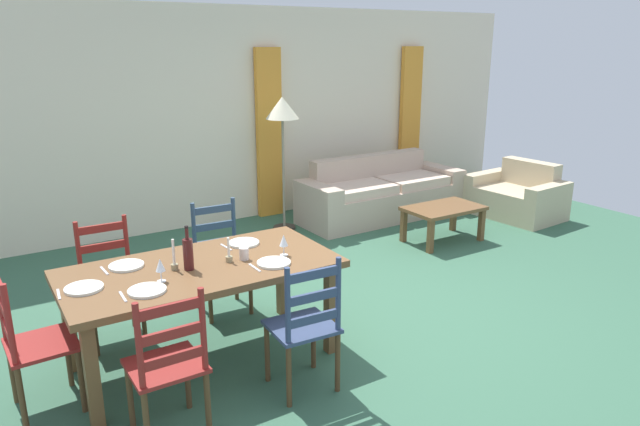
# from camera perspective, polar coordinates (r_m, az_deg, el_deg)

# --- Properties ---
(ground_plane) EXTENTS (9.60, 9.60, 0.02)m
(ground_plane) POSITION_cam_1_polar(r_m,az_deg,el_deg) (5.13, 5.12, -9.92)
(ground_plane) COLOR #355F46
(wall_far) EXTENTS (9.60, 0.16, 2.70)m
(wall_far) POSITION_cam_1_polar(r_m,az_deg,el_deg) (7.55, -10.06, 9.22)
(wall_far) COLOR beige
(wall_far) RESTS_ON ground_plane
(curtain_panel_left) EXTENTS (0.35, 0.08, 2.20)m
(curtain_panel_left) POSITION_cam_1_polar(r_m,az_deg,el_deg) (7.73, -4.99, 7.70)
(curtain_panel_left) COLOR orange
(curtain_panel_left) RESTS_ON ground_plane
(curtain_panel_right) EXTENTS (0.35, 0.08, 2.20)m
(curtain_panel_right) POSITION_cam_1_polar(r_m,az_deg,el_deg) (9.07, 8.78, 8.86)
(curtain_panel_right) COLOR orange
(curtain_panel_right) RESTS_ON ground_plane
(dining_table) EXTENTS (1.90, 0.96, 0.75)m
(dining_table) POSITION_cam_1_polar(r_m,az_deg,el_deg) (4.23, -11.54, -6.14)
(dining_table) COLOR brown
(dining_table) RESTS_ON ground_plane
(dining_chair_near_left) EXTENTS (0.42, 0.40, 0.96)m
(dining_chair_near_left) POSITION_cam_1_polar(r_m,az_deg,el_deg) (3.56, -14.65, -14.22)
(dining_chair_near_left) COLOR maroon
(dining_chair_near_left) RESTS_ON ground_plane
(dining_chair_near_right) EXTENTS (0.44, 0.42, 0.96)m
(dining_chair_near_right) POSITION_cam_1_polar(r_m,az_deg,el_deg) (3.88, -1.46, -10.96)
(dining_chair_near_right) COLOR navy
(dining_chair_near_right) RESTS_ON ground_plane
(dining_chair_far_left) EXTENTS (0.43, 0.41, 0.96)m
(dining_chair_far_left) POSITION_cam_1_polar(r_m,az_deg,el_deg) (4.82, -19.90, -6.33)
(dining_chair_far_left) COLOR maroon
(dining_chair_far_left) RESTS_ON ground_plane
(dining_chair_far_right) EXTENTS (0.44, 0.42, 0.96)m
(dining_chair_far_right) POSITION_cam_1_polar(r_m,az_deg,el_deg) (5.10, -9.75, -4.31)
(dining_chair_far_right) COLOR #2E455D
(dining_chair_far_right) RESTS_ON ground_plane
(dining_chair_head_west) EXTENTS (0.42, 0.44, 0.96)m
(dining_chair_head_west) POSITION_cam_1_polar(r_m,az_deg,el_deg) (4.09, -26.39, -11.28)
(dining_chair_head_west) COLOR maroon
(dining_chair_head_west) RESTS_ON ground_plane
(dinner_plate_near_left) EXTENTS (0.24, 0.24, 0.02)m
(dinner_plate_near_left) POSITION_cam_1_polar(r_m,az_deg,el_deg) (3.85, -16.57, -7.28)
(dinner_plate_near_left) COLOR white
(dinner_plate_near_left) RESTS_ON dining_table
(fork_near_left) EXTENTS (0.02, 0.17, 0.01)m
(fork_near_left) POSITION_cam_1_polar(r_m,az_deg,el_deg) (3.82, -18.74, -7.76)
(fork_near_left) COLOR silver
(fork_near_left) RESTS_ON dining_table
(dinner_plate_near_right) EXTENTS (0.24, 0.24, 0.02)m
(dinner_plate_near_right) POSITION_cam_1_polar(r_m,az_deg,el_deg) (4.15, -4.55, -4.88)
(dinner_plate_near_right) COLOR white
(dinner_plate_near_right) RESTS_ON dining_table
(fork_near_right) EXTENTS (0.02, 0.17, 0.01)m
(fork_near_right) POSITION_cam_1_polar(r_m,az_deg,el_deg) (4.09, -6.41, -5.35)
(fork_near_right) COLOR silver
(fork_near_right) RESTS_ON dining_table
(dinner_plate_far_left) EXTENTS (0.24, 0.24, 0.02)m
(dinner_plate_far_left) POSITION_cam_1_polar(r_m,az_deg,el_deg) (4.30, -18.43, -4.91)
(dinner_plate_far_left) COLOR white
(dinner_plate_far_left) RESTS_ON dining_table
(fork_far_left) EXTENTS (0.02, 0.17, 0.01)m
(fork_far_left) POSITION_cam_1_polar(r_m,az_deg,el_deg) (4.28, -20.37, -5.32)
(fork_far_left) COLOR silver
(fork_far_left) RESTS_ON dining_table
(dinner_plate_far_right) EXTENTS (0.24, 0.24, 0.02)m
(dinner_plate_far_right) POSITION_cam_1_polar(r_m,az_deg,el_deg) (4.57, -7.47, -2.92)
(dinner_plate_far_right) COLOR white
(dinner_plate_far_right) RESTS_ON dining_table
(fork_far_right) EXTENTS (0.03, 0.17, 0.01)m
(fork_far_right) POSITION_cam_1_polar(r_m,az_deg,el_deg) (4.52, -9.19, -3.32)
(fork_far_right) COLOR silver
(fork_far_right) RESTS_ON dining_table
(dinner_plate_head_west) EXTENTS (0.24, 0.24, 0.02)m
(dinner_plate_head_west) POSITION_cam_1_polar(r_m,az_deg,el_deg) (4.02, -22.11, -6.82)
(dinner_plate_head_west) COLOR white
(dinner_plate_head_west) RESTS_ON dining_table
(fork_head_west) EXTENTS (0.03, 0.17, 0.01)m
(fork_head_west) POSITION_cam_1_polar(r_m,az_deg,el_deg) (4.00, -24.22, -7.26)
(fork_head_west) COLOR silver
(fork_head_west) RESTS_ON dining_table
(wine_bottle) EXTENTS (0.07, 0.07, 0.32)m
(wine_bottle) POSITION_cam_1_polar(r_m,az_deg,el_deg) (4.10, -12.78, -3.88)
(wine_bottle) COLOR #471919
(wine_bottle) RESTS_ON dining_table
(wine_glass_near_left) EXTENTS (0.06, 0.06, 0.16)m
(wine_glass_near_left) POSITION_cam_1_polar(r_m,az_deg,el_deg) (3.94, -15.37, -5.02)
(wine_glass_near_left) COLOR white
(wine_glass_near_left) RESTS_ON dining_table
(wine_glass_near_right) EXTENTS (0.06, 0.06, 0.16)m
(wine_glass_near_right) POSITION_cam_1_polar(r_m,az_deg,el_deg) (4.27, -3.58, -2.78)
(wine_glass_near_right) COLOR white
(wine_glass_near_right) RESTS_ON dining_table
(coffee_cup_primary) EXTENTS (0.07, 0.07, 0.09)m
(coffee_cup_primary) POSITION_cam_1_polar(r_m,az_deg,el_deg) (4.24, -7.45, -3.96)
(coffee_cup_primary) COLOR beige
(coffee_cup_primary) RESTS_ON dining_table
(candle_tall) EXTENTS (0.05, 0.05, 0.22)m
(candle_tall) POSITION_cam_1_polar(r_m,az_deg,el_deg) (4.14, -14.08, -4.61)
(candle_tall) COLOR #998C66
(candle_tall) RESTS_ON dining_table
(candle_short) EXTENTS (0.05, 0.05, 0.18)m
(candle_short) POSITION_cam_1_polar(r_m,az_deg,el_deg) (4.22, -8.91, -4.12)
(candle_short) COLOR #998C66
(candle_short) RESTS_ON dining_table
(couch) EXTENTS (2.29, 0.84, 0.80)m
(couch) POSITION_cam_1_polar(r_m,az_deg,el_deg) (7.83, 5.81, 1.76)
(couch) COLOR #C0A691
(couch) RESTS_ON ground_plane
(coffee_table) EXTENTS (0.90, 0.56, 0.42)m
(coffee_table) POSITION_cam_1_polar(r_m,az_deg,el_deg) (6.94, 11.99, 0.09)
(coffee_table) COLOR brown
(coffee_table) RESTS_ON ground_plane
(armchair_upholstered) EXTENTS (0.89, 1.22, 0.72)m
(armchair_upholstered) POSITION_cam_1_polar(r_m,az_deg,el_deg) (8.29, 18.82, 1.47)
(armchair_upholstered) COLOR #C6B28E
(armchair_upholstered) RESTS_ON ground_plane
(standing_lamp) EXTENTS (0.40, 0.40, 1.64)m
(standing_lamp) POSITION_cam_1_polar(r_m,az_deg,el_deg) (7.05, -3.70, 9.44)
(standing_lamp) COLOR #332D28
(standing_lamp) RESTS_ON ground_plane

